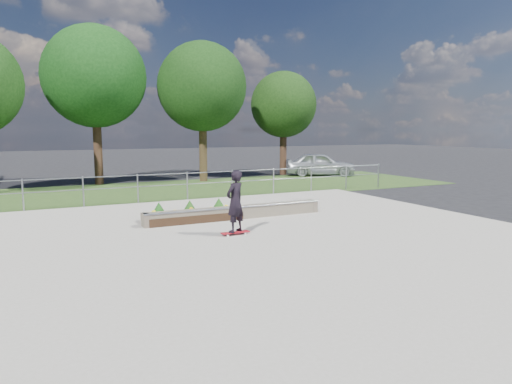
# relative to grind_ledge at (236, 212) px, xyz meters

# --- Properties ---
(ground) EXTENTS (120.00, 120.00, 0.00)m
(ground) POSITION_rel_grind_ledge_xyz_m (-0.18, -2.92, -0.26)
(ground) COLOR black
(ground) RESTS_ON ground
(grass_verge) EXTENTS (30.00, 8.00, 0.02)m
(grass_verge) POSITION_rel_grind_ledge_xyz_m (-0.18, 8.08, -0.25)
(grass_verge) COLOR #2B451B
(grass_verge) RESTS_ON ground
(concrete_slab) EXTENTS (15.00, 15.00, 0.06)m
(concrete_slab) POSITION_rel_grind_ledge_xyz_m (-0.18, -2.92, -0.23)
(concrete_slab) COLOR #9D988C
(concrete_slab) RESTS_ON ground
(fence) EXTENTS (20.06, 0.06, 1.20)m
(fence) POSITION_rel_grind_ledge_xyz_m (-0.18, 4.58, 0.51)
(fence) COLOR gray
(fence) RESTS_ON ground
(tree_mid_left) EXTENTS (5.25, 5.25, 8.25)m
(tree_mid_left) POSITION_rel_grind_ledge_xyz_m (-2.68, 12.08, 5.34)
(tree_mid_left) COLOR #321D14
(tree_mid_left) RESTS_ON ground
(tree_mid_right) EXTENTS (4.90, 4.90, 7.70)m
(tree_mid_right) POSITION_rel_grind_ledge_xyz_m (2.82, 11.08, 4.97)
(tree_mid_right) COLOR #332414
(tree_mid_right) RESTS_ON ground
(tree_far_right) EXTENTS (4.20, 4.20, 6.60)m
(tree_far_right) POSITION_rel_grind_ledge_xyz_m (8.82, 12.58, 4.21)
(tree_far_right) COLOR #311D13
(tree_far_right) RESTS_ON ground
(grind_ledge) EXTENTS (6.00, 0.44, 0.43)m
(grind_ledge) POSITION_rel_grind_ledge_xyz_m (0.00, 0.00, 0.00)
(grind_ledge) COLOR brown
(grind_ledge) RESTS_ON concrete_slab
(planter_bed) EXTENTS (3.00, 1.20, 0.61)m
(planter_bed) POSITION_rel_grind_ledge_xyz_m (-1.35, 0.42, -0.02)
(planter_bed) COLOR black
(planter_bed) RESTS_ON concrete_slab
(skateboarder) EXTENTS (0.80, 0.64, 1.77)m
(skateboarder) POSITION_rel_grind_ledge_xyz_m (-0.95, -2.10, 0.71)
(skateboarder) COLOR white
(skateboarder) RESTS_ON concrete_slab
(parked_car) EXTENTS (4.65, 3.62, 1.48)m
(parked_car) POSITION_rel_grind_ledge_xyz_m (10.55, 10.86, 0.48)
(parked_car) COLOR #AFB3B9
(parked_car) RESTS_ON ground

